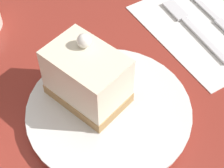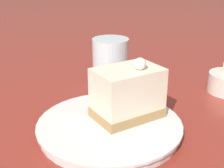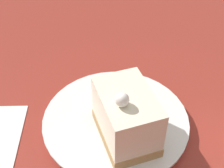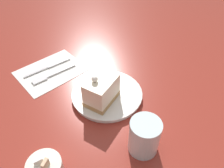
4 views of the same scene
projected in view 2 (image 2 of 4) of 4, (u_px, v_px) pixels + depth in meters
ground_plane at (120, 123)px, 0.51m from camera, size 4.00×4.00×0.00m
plate at (109, 126)px, 0.48m from camera, size 0.22×0.22×0.02m
cake_slice at (128, 93)px, 0.48m from camera, size 0.08×0.11×0.10m
drinking_glass at (111, 61)px, 0.65m from camera, size 0.08×0.08×0.10m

